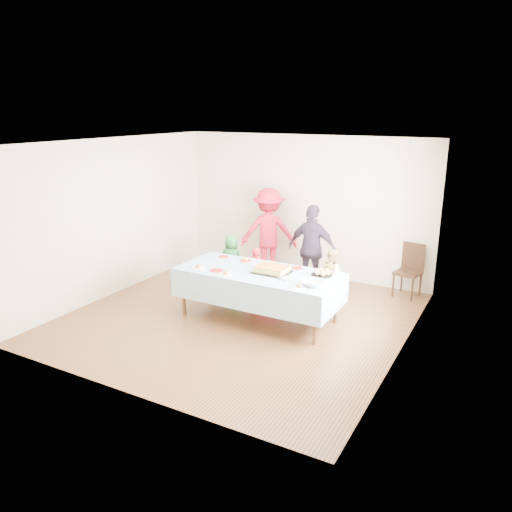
{
  "coord_description": "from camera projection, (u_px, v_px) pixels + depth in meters",
  "views": [
    {
      "loc": [
        3.73,
        -6.24,
        3.17
      ],
      "look_at": [
        0.14,
        0.3,
        0.95
      ],
      "focal_mm": 35.0,
      "sensor_mm": 36.0,
      "label": 1
    }
  ],
  "objects": [
    {
      "name": "plate_red_far_c",
      "position": [
        272.0,
        265.0,
        7.9
      ],
      "size": [
        0.17,
        0.17,
        0.01
      ],
      "primitive_type": "cylinder",
      "color": "red",
      "rests_on": "party_table"
    },
    {
      "name": "ground",
      "position": [
        239.0,
        317.0,
        7.87
      ],
      "size": [
        5.0,
        5.0,
        0.0
      ],
      "primitive_type": "plane",
      "color": "#472914",
      "rests_on": "ground"
    },
    {
      "name": "plate_white_mid",
      "position": [
        226.0,
        275.0,
        7.43
      ],
      "size": [
        0.23,
        0.23,
        0.01
      ],
      "primitive_type": "cylinder",
      "color": "white",
      "rests_on": "party_table"
    },
    {
      "name": "toddler_left",
      "position": [
        256.0,
        270.0,
        8.8
      ],
      "size": [
        0.34,
        0.25,
        0.83
      ],
      "primitive_type": "imported",
      "rotation": [
        0.0,
        0.0,
        3.33
      ],
      "color": "red",
      "rests_on": "ground"
    },
    {
      "name": "party_table",
      "position": [
        258.0,
        275.0,
        7.62
      ],
      "size": [
        2.5,
        1.1,
        0.78
      ],
      "color": "#52331C",
      "rests_on": "ground"
    },
    {
      "name": "plate_white_right",
      "position": [
        299.0,
        288.0,
        6.88
      ],
      "size": [
        0.21,
        0.21,
        0.01
      ],
      "primitive_type": "cylinder",
      "color": "white",
      "rests_on": "party_table"
    },
    {
      "name": "plate_red_near",
      "position": [
        217.0,
        270.0,
        7.62
      ],
      "size": [
        0.2,
        0.2,
        0.01
      ],
      "primitive_type": "cylinder",
      "color": "red",
      "rests_on": "party_table"
    },
    {
      "name": "adult_left",
      "position": [
        269.0,
        232.0,
        9.72
      ],
      "size": [
        1.26,
        1.01,
        1.7
      ],
      "primitive_type": "imported",
      "rotation": [
        0.0,
        0.0,
        3.54
      ],
      "color": "red",
      "rests_on": "ground"
    },
    {
      "name": "adult_right",
      "position": [
        312.0,
        249.0,
        8.8
      ],
      "size": [
        0.94,
        0.43,
        1.57
      ],
      "primitive_type": "imported",
      "rotation": [
        0.0,
        0.0,
        3.09
      ],
      "color": "#332939",
      "rests_on": "ground"
    },
    {
      "name": "toddler_right",
      "position": [
        332.0,
        275.0,
        8.46
      ],
      "size": [
        0.55,
        0.5,
        0.91
      ],
      "primitive_type": "imported",
      "rotation": [
        0.0,
        0.0,
        2.71
      ],
      "color": "tan",
      "rests_on": "ground"
    },
    {
      "name": "plate_red_far_b",
      "position": [
        245.0,
        261.0,
        8.11
      ],
      "size": [
        0.18,
        0.18,
        0.01
      ],
      "primitive_type": "cylinder",
      "color": "red",
      "rests_on": "party_table"
    },
    {
      "name": "dining_chair",
      "position": [
        410.0,
        267.0,
        8.66
      ],
      "size": [
        0.47,
        0.47,
        0.93
      ],
      "rotation": [
        0.0,
        0.0,
        -0.2
      ],
      "color": "black",
      "rests_on": "ground"
    },
    {
      "name": "plate_white_left",
      "position": [
        198.0,
        268.0,
        7.73
      ],
      "size": [
        0.21,
        0.21,
        0.01
      ],
      "primitive_type": "cylinder",
      "color": "white",
      "rests_on": "party_table"
    },
    {
      "name": "party_hat",
      "position": [
        336.0,
        268.0,
        7.47
      ],
      "size": [
        0.1,
        0.1,
        0.17
      ],
      "primitive_type": "cone",
      "color": "silver",
      "rests_on": "party_table"
    },
    {
      "name": "fork_pile",
      "position": [
        285.0,
        278.0,
        7.2
      ],
      "size": [
        0.24,
        0.18,
        0.07
      ],
      "primitive_type": null,
      "color": "white",
      "rests_on": "party_table"
    },
    {
      "name": "birthday_cake",
      "position": [
        272.0,
        270.0,
        7.53
      ],
      "size": [
        0.54,
        0.42,
        0.1
      ],
      "color": "black",
      "rests_on": "party_table"
    },
    {
      "name": "room_walls",
      "position": [
        241.0,
        207.0,
        7.34
      ],
      "size": [
        5.04,
        5.04,
        2.72
      ],
      "color": "beige",
      "rests_on": "ground"
    },
    {
      "name": "punch_bowl",
      "position": [
        313.0,
        283.0,
        6.97
      ],
      "size": [
        0.32,
        0.32,
        0.08
      ],
      "primitive_type": "imported",
      "color": "silver",
      "rests_on": "party_table"
    },
    {
      "name": "toddler_mid",
      "position": [
        231.0,
        260.0,
        9.19
      ],
      "size": [
        0.51,
        0.38,
        0.96
      ],
      "primitive_type": "imported",
      "rotation": [
        0.0,
        0.0,
        3.32
      ],
      "color": "#267432",
      "rests_on": "ground"
    },
    {
      "name": "plate_red_far_d",
      "position": [
        297.0,
        268.0,
        7.73
      ],
      "size": [
        0.17,
        0.17,
        0.01
      ],
      "primitive_type": "cylinder",
      "color": "red",
      "rests_on": "party_table"
    },
    {
      "name": "rolls_tray",
      "position": [
        322.0,
        273.0,
        7.39
      ],
      "size": [
        0.32,
        0.32,
        0.09
      ],
      "color": "black",
      "rests_on": "party_table"
    },
    {
      "name": "plate_red_far_a",
      "position": [
        224.0,
        257.0,
        8.32
      ],
      "size": [
        0.16,
        0.16,
        0.01
      ],
      "primitive_type": "cylinder",
      "color": "red",
      "rests_on": "party_table"
    }
  ]
}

